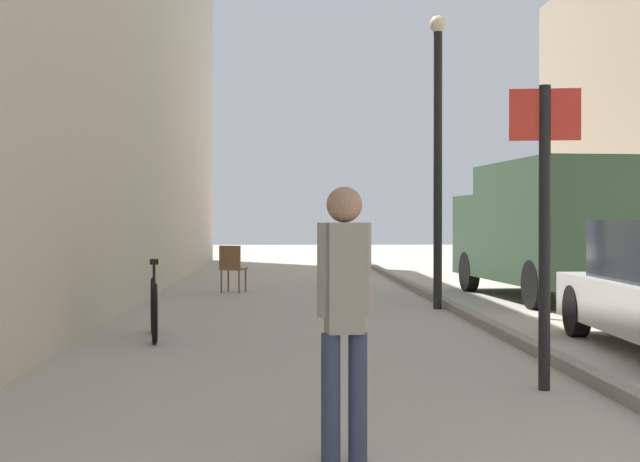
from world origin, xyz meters
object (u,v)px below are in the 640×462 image
Objects in this scene: pedestrian_main_foreground at (344,304)px; street_sign_post at (545,209)px; delivery_van at (545,227)px; cafe_chair_near_window at (232,265)px; lamp_post at (438,141)px; bicycle_leaning at (154,308)px.

street_sign_post reaches higher than pedestrian_main_foreground.
delivery_van reaches higher than cafe_chair_near_window.
pedestrian_main_foreground is at bearing -115.83° from delivery_van.
delivery_van is 6.10m from cafe_chair_near_window.
pedestrian_main_foreground is 0.64× the size of street_sign_post.
lamp_post reaches higher than delivery_van.
bicycle_leaning reaches higher than cafe_chair_near_window.
pedestrian_main_foreground reaches higher than bicycle_leaning.
street_sign_post is 1.48× the size of bicycle_leaning.
delivery_van is 3.24m from lamp_post.
pedestrian_main_foreground is 0.35× the size of lamp_post.
lamp_post is 5.06× the size of cafe_chair_near_window.
lamp_post is (-2.28, -1.83, 1.40)m from delivery_van.
delivery_van is 3.20× the size of bicycle_leaning.
delivery_van is at bearing 38.69° from lamp_post.
pedestrian_main_foreground reaches higher than cafe_chair_near_window.
cafe_chair_near_window is at bearing 134.82° from lamp_post.
street_sign_post is 7.33m from lamp_post.
delivery_van is at bearing 31.95° from bicycle_leaning.
street_sign_post is (1.87, 2.31, 0.59)m from pedestrian_main_foreground.
delivery_van is 9.42m from street_sign_post.
lamp_post is at bearing -145.76° from delivery_van.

